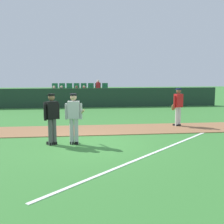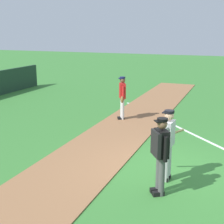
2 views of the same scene
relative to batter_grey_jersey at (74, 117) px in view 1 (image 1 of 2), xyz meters
The scene contains 8 objects.
ground_plane 1.06m from the batter_grey_jersey, ahead, with size 80.00×80.00×0.00m, color #387A33.
infield_dirt_path 2.62m from the batter_grey_jersey, 80.00° to the left, with size 28.00×2.28×0.03m, color #936642.
foul_line_chalk 3.59m from the batter_grey_jersey, ahead, with size 12.00×0.10×0.01m, color white.
dugout_fence 11.00m from the batter_grey_jersey, 87.80° to the left, with size 20.00×0.16×1.36m, color #1E3828.
stadium_bleachers 12.45m from the batter_grey_jersey, 88.11° to the left, with size 5.00×2.10×1.90m.
batter_grey_jersey is the anchor object (origin of this frame).
umpire_home_plate 0.76m from the batter_grey_jersey, behind, with size 0.53×0.47×1.76m.
runner_red_jersey 5.52m from the batter_grey_jersey, 31.39° to the left, with size 0.64×0.42×1.76m.
Camera 1 is at (-0.35, -10.15, 2.47)m, focal length 47.63 mm.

